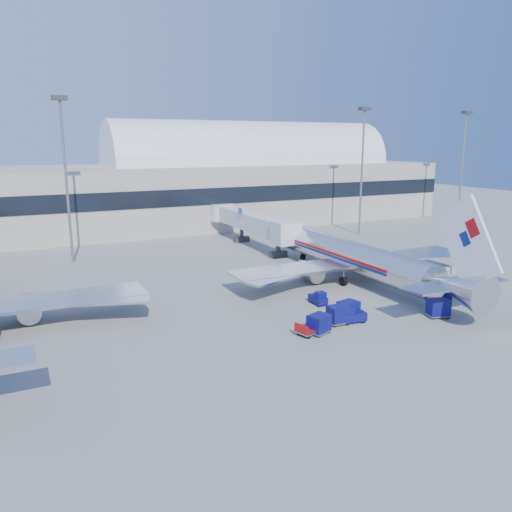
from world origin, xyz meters
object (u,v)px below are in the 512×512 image
mast_far_east (464,151)px  barrier_mid (440,272)px  barrier_far (459,269)px  tug_right (439,292)px  tug_lead (352,315)px  cart_train_b (338,314)px  cart_train_a (348,310)px  cart_solo_near (438,308)px  barrier_near (420,275)px  cart_train_c (319,324)px  mast_east (363,153)px  tug_left (318,298)px  cart_open_red (309,330)px  cart_solo_far (442,289)px  jetbridge_near (247,221)px  mast_west (64,156)px  ramp_worker (471,299)px  airliner_main (357,258)px

mast_far_east → barrier_mid: mast_far_east is taller
barrier_far → tug_right: (-10.93, -7.24, 0.28)m
tug_lead → cart_train_b: cart_train_b is taller
tug_right → cart_train_a: (-12.63, -0.84, 0.21)m
cart_train_a → cart_solo_near: bearing=-35.0°
barrier_near → tug_lead: tug_lead is taller
cart_train_b → cart_train_c: size_ratio=0.84×
tug_lead → cart_solo_near: 8.80m
mast_east → tug_left: (-29.12, -31.09, -14.13)m
mast_far_east → cart_open_red: bearing=-147.5°
barrier_far → cart_train_b: cart_train_b is taller
barrier_far → cart_train_c: bearing=-160.4°
cart_train_a → tug_left: bearing=79.5°
barrier_near → cart_train_c: cart_train_c is taller
tug_left → cart_solo_far: bearing=-104.2°
jetbridge_near → tug_left: jetbridge_near is taller
mast_east → cart_solo_far: bearing=-114.0°
barrier_far → barrier_mid: bearing=180.0°
barrier_mid → cart_train_a: 21.82m
barrier_near → cart_open_red: 24.51m
mast_west → mast_east: 50.00m
barrier_mid → cart_solo_far: (-6.77, -6.80, 0.38)m
cart_train_a → cart_solo_far: bearing=-6.8°
mast_west → mast_far_east: size_ratio=1.00×
jetbridge_near → mast_far_east: size_ratio=1.22×
cart_solo_far → ramp_worker: (-0.31, -4.19, 0.17)m
mast_west → tug_right: 50.72m
cart_train_a → barrier_near: bearing=13.2°
airliner_main → tug_left: 10.94m
barrier_near → cart_solo_far: size_ratio=1.50×
mast_far_east → cart_solo_near: mast_far_east is taller
barrier_mid → cart_train_b: 23.61m
mast_far_east → barrier_mid: 46.10m
barrier_mid → barrier_near: bearing=180.0°
tug_right → cart_open_red: (-18.11, -2.61, -0.29)m
cart_train_b → cart_solo_near: cart_solo_near is taller
ramp_worker → barrier_near: bearing=-44.9°
barrier_far → tug_left: bearing=-172.6°
mast_east → cart_solo_near: (-20.82, -39.49, -13.84)m
tug_lead → tug_right: tug_lead is taller
barrier_near → cart_solo_near: 14.50m
cart_open_red → mast_far_east: bearing=15.7°
cart_train_a → cart_train_b: size_ratio=1.14×
tug_left → cart_open_red: (-5.32, -6.76, -0.23)m
cart_train_b → cart_open_red: (-3.83, -1.07, -0.49)m
airliner_main → jetbridge_near: (-2.40, 26.30, 1.00)m
barrier_near → jetbridge_near: bearing=109.9°
barrier_far → cart_train_a: 24.92m
mast_west → barrier_far: 54.58m
cart_open_red → barrier_mid: bearing=4.1°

